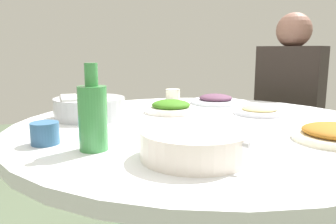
{
  "coord_description": "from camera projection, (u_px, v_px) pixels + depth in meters",
  "views": [
    {
      "loc": [
        0.56,
        1.0,
        1.0
      ],
      "look_at": [
        0.13,
        0.02,
        0.8
      ],
      "focal_mm": 36.08,
      "sensor_mm": 36.0,
      "label": 1
    }
  ],
  "objects": [
    {
      "name": "round_dining_table",
      "position": [
        200.0,
        159.0,
        1.19
      ],
      "size": [
        1.29,
        1.29,
        0.75
      ],
      "color": "#99999E",
      "rests_on": "ground"
    },
    {
      "name": "rice_bowl",
      "position": [
        90.0,
        107.0,
        1.26
      ],
      "size": [
        0.26,
        0.26,
        0.09
      ],
      "color": "#B2B5BA",
      "rests_on": "round_dining_table"
    },
    {
      "name": "soup_bowl",
      "position": [
        195.0,
        145.0,
        0.79
      ],
      "size": [
        0.26,
        0.26,
        0.07
      ],
      "color": "white",
      "rests_on": "round_dining_table"
    },
    {
      "name": "dish_eggplant",
      "position": [
        216.0,
        100.0,
        1.6
      ],
      "size": [
        0.23,
        0.23,
        0.05
      ],
      "color": "silver",
      "rests_on": "round_dining_table"
    },
    {
      "name": "dish_noodles",
      "position": [
        259.0,
        111.0,
        1.34
      ],
      "size": [
        0.2,
        0.2,
        0.03
      ],
      "color": "silver",
      "rests_on": "round_dining_table"
    },
    {
      "name": "dish_greens",
      "position": [
        171.0,
        107.0,
        1.38
      ],
      "size": [
        0.21,
        0.21,
        0.05
      ],
      "color": "white",
      "rests_on": "round_dining_table"
    },
    {
      "name": "green_bottle",
      "position": [
        93.0,
        116.0,
        0.85
      ],
      "size": [
        0.07,
        0.07,
        0.22
      ],
      "color": "#3C8C46",
      "rests_on": "round_dining_table"
    },
    {
      "name": "tea_cup_near",
      "position": [
        173.0,
        94.0,
        1.74
      ],
      "size": [
        0.07,
        0.07,
        0.05
      ],
      "primitive_type": "cylinder",
      "color": "silver",
      "rests_on": "round_dining_table"
    },
    {
      "name": "tea_cup_far",
      "position": [
        45.0,
        133.0,
        0.91
      ],
      "size": [
        0.08,
        0.08,
        0.06
      ],
      "primitive_type": "cylinder",
      "color": "#325E89",
      "rests_on": "round_dining_table"
    },
    {
      "name": "stool_for_diner_right",
      "position": [
        284.0,
        183.0,
        2.0
      ],
      "size": [
        0.3,
        0.3,
        0.44
      ],
      "primitive_type": "cylinder",
      "color": "brown",
      "rests_on": "ground"
    },
    {
      "name": "diner_right",
      "position": [
        290.0,
        93.0,
        1.9
      ],
      "size": [
        0.45,
        0.44,
        0.76
      ],
      "color": "#2D333D",
      "rests_on": "stool_for_diner_right"
    }
  ]
}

